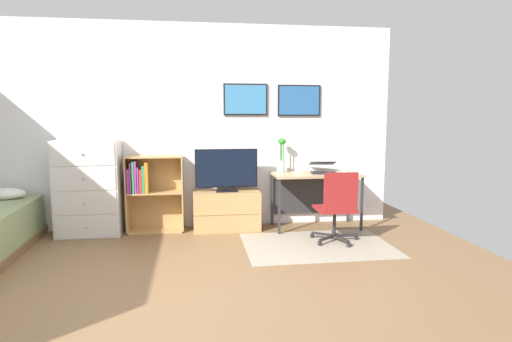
{
  "coord_description": "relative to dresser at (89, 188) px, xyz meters",
  "views": [
    {
      "loc": [
        0.35,
        -3.39,
        1.51
      ],
      "look_at": [
        1.06,
        1.5,
        0.86
      ],
      "focal_mm": 30.13,
      "sensor_mm": 36.0,
      "label": 1
    }
  ],
  "objects": [
    {
      "name": "ground_plane",
      "position": [
        0.97,
        -2.15,
        -0.6
      ],
      "size": [
        7.2,
        7.2,
        0.0
      ],
      "primitive_type": "plane",
      "color": "brown"
    },
    {
      "name": "computer_mouse",
      "position": [
        3.29,
        -0.11,
        0.15
      ],
      "size": [
        0.06,
        0.1,
        0.03
      ],
      "primitive_type": "ellipsoid",
      "color": "silver",
      "rests_on": "desk"
    },
    {
      "name": "bamboo_vase",
      "position": [
        2.48,
        0.1,
        0.39
      ],
      "size": [
        0.11,
        0.11,
        0.47
      ],
      "color": "silver",
      "rests_on": "desk"
    },
    {
      "name": "laptop",
      "position": [
        3.04,
        0.0,
        0.2
      ],
      "size": [
        0.38,
        0.4,
        0.15
      ],
      "rotation": [
        0.0,
        0.0,
        -0.11
      ],
      "color": "black",
      "rests_on": "desk"
    },
    {
      "name": "desk",
      "position": [
        2.92,
        0.01,
        -0.0
      ],
      "size": [
        1.16,
        0.55,
        0.74
      ],
      "color": "tan",
      "rests_on": "ground_plane"
    },
    {
      "name": "area_rug",
      "position": [
        2.72,
        -0.84,
        -0.6
      ],
      "size": [
        1.7,
        1.2,
        0.01
      ],
      "primitive_type": "cube",
      "color": "#9E937F",
      "rests_on": "ground_plane"
    },
    {
      "name": "bookshelf",
      "position": [
        0.73,
        0.07,
        -0.03
      ],
      "size": [
        0.72,
        0.3,
        0.99
      ],
      "color": "tan",
      "rests_on": "ground_plane"
    },
    {
      "name": "office_chair",
      "position": [
        2.97,
        -0.79,
        -0.14
      ],
      "size": [
        0.56,
        0.58,
        0.86
      ],
      "rotation": [
        0.0,
        0.0,
        0.0
      ],
      "color": "#232326",
      "rests_on": "ground_plane"
    },
    {
      "name": "tv_stand",
      "position": [
        1.73,
        0.02,
        -0.34
      ],
      "size": [
        0.87,
        0.41,
        0.52
      ],
      "color": "tan",
      "rests_on": "ground_plane"
    },
    {
      "name": "wine_glass",
      "position": [
        2.64,
        -0.14,
        0.27
      ],
      "size": [
        0.07,
        0.07,
        0.18
      ],
      "color": "silver",
      "rests_on": "desk"
    },
    {
      "name": "television",
      "position": [
        1.73,
        -0.01,
        0.19
      ],
      "size": [
        0.81,
        0.16,
        0.56
      ],
      "color": "black",
      "rests_on": "tv_stand"
    },
    {
      "name": "wall_back_with_posters",
      "position": [
        0.98,
        0.27,
        0.75
      ],
      "size": [
        6.12,
        0.09,
        2.7
      ],
      "color": "white",
      "rests_on": "ground_plane"
    },
    {
      "name": "dresser",
      "position": [
        0.0,
        0.0,
        0.0
      ],
      "size": [
        0.78,
        0.46,
        1.2
      ],
      "color": "silver",
      "rests_on": "ground_plane"
    }
  ]
}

